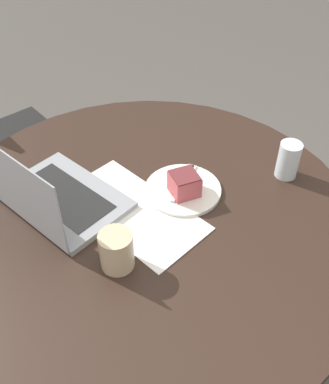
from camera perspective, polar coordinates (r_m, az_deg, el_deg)
ground_plane at (r=1.80m, az=-1.78°, el=-18.94°), size 12.00×12.00×0.00m
dining_table at (r=1.32m, az=-2.30°, el=-7.05°), size 1.18×1.18×0.71m
paper_document at (r=1.23m, az=-4.03°, el=-2.34°), size 0.45×0.29×0.00m
plate at (r=1.29m, az=2.35°, el=0.29°), size 0.22×0.22×0.01m
cake_slice at (r=1.25m, az=2.54°, el=1.05°), size 0.10×0.10×0.07m
fork at (r=1.31m, az=2.63°, el=1.67°), size 0.05×0.17×0.00m
coffee_glass at (r=1.07m, az=-6.11°, el=-7.40°), size 0.08×0.08×0.10m
water_glass at (r=1.36m, az=15.45°, el=3.94°), size 0.06×0.06×0.11m
laptop at (r=1.25m, az=-13.96°, el=-0.53°), size 0.38×0.29×0.24m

